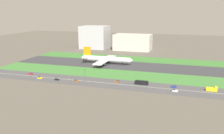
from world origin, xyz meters
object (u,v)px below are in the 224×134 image
car_5 (174,87)px  hangar_building (133,42)px  car_4 (175,90)px  terminal_building (95,37)px  car_6 (76,81)px  bus_0 (142,83)px  traffic_light (85,73)px  car_2 (31,74)px  fuel_tank_west (144,41)px  car_3 (57,79)px  truck_0 (212,89)px  car_1 (117,81)px  car_0 (40,78)px  airliner (105,59)px

car_5 → hangar_building: (-76.26, 182.00, 11.61)m
car_4 → terminal_building: size_ratio=0.10×
car_6 → bus_0: size_ratio=0.38×
car_6 → traffic_light: traffic_light is taller
car_2 → fuel_tank_west: fuel_tank_west is taller
car_5 → bus_0: 27.40m
terminal_building → car_3: bearing=-78.9°
truck_0 → car_3: 133.84m
car_1 → car_0: size_ratio=1.00×
car_5 → car_1: 49.55m
airliner → car_6: size_ratio=14.77×
car_6 → car_4: bearing=-180.0°
terminal_building → car_4: bearing=-53.3°
car_0 → hangar_building: hangar_building is taller
traffic_light → car_5: bearing=-5.4°
airliner → car_0: (-38.52, -78.00, -5.31)m
airliner → hangar_building: bearing=86.2°
bus_0 → fuel_tank_west: (-38.00, 227.00, 7.06)m
car_6 → terminal_building: terminal_building is taller
truck_0 → car_1: truck_0 is taller
traffic_light → fuel_tank_west: 219.85m
car_4 → truck_0: bearing=-160.4°
car_2 → car_0: size_ratio=1.00×
airliner → car_2: size_ratio=14.77×
airliner → traffic_light: size_ratio=9.03×
car_5 → fuel_tank_west: (-65.39, 227.00, 7.96)m
car_2 → terminal_building: terminal_building is taller
terminal_building → bus_0: bearing=-57.8°
truck_0 → terminal_building: terminal_building is taller
car_3 → terminal_building: 196.46m
airliner → truck_0: (112.94, -68.00, -4.56)m
car_5 → terminal_building: 231.53m
car_5 → traffic_light: 84.55m
car_3 → traffic_light: bearing=-138.3°
car_1 → car_5: bearing=0.0°
car_2 → car_0: (17.23, -10.00, 0.00)m
car_4 → terminal_building: 240.05m
car_4 → truck_0: 29.89m
car_4 → airliner: bearing=-42.6°
airliner → fuel_tank_west: size_ratio=3.39×
bus_0 → car_6: bearing=-170.1°
car_2 → car_1: size_ratio=1.00×
terminal_building → car_2: bearing=-89.2°
airliner → car_1: (34.26, -68.00, -5.31)m
car_3 → hangar_building: bearing=-98.3°
car_5 → terminal_building: terminal_building is taller
truck_0 → traffic_light: 113.56m
bus_0 → hangar_building: size_ratio=0.20×
car_0 → fuel_tank_west: bearing=-103.5°
car_2 → bus_0: size_ratio=0.38×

